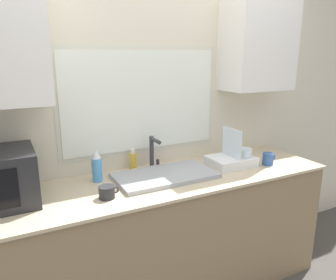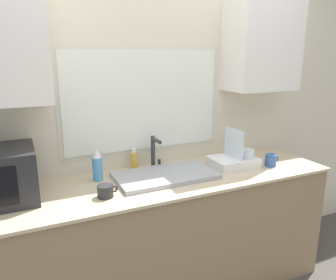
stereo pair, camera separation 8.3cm
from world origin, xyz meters
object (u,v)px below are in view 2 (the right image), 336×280
object	(u,v)px
spray_bottle	(97,165)
soap_bottle	(134,160)
dish_rack	(234,159)
mug_near_sink	(105,191)
faucet	(154,150)

from	to	relation	value
spray_bottle	soap_bottle	world-z (taller)	spray_bottle
dish_rack	mug_near_sink	distance (m)	1.04
faucet	spray_bottle	bearing A→B (deg)	-172.60
dish_rack	mug_near_sink	world-z (taller)	dish_rack
faucet	mug_near_sink	size ratio (longest dim) A/B	1.98
dish_rack	soap_bottle	xyz separation A→B (m)	(-0.72, 0.25, 0.02)
dish_rack	soap_bottle	size ratio (longest dim) A/B	2.14
dish_rack	soap_bottle	world-z (taller)	dish_rack
dish_rack	spray_bottle	distance (m)	1.02
dish_rack	spray_bottle	world-z (taller)	dish_rack
faucet	spray_bottle	distance (m)	0.45
mug_near_sink	dish_rack	bearing A→B (deg)	7.54
dish_rack	soap_bottle	bearing A→B (deg)	160.57
faucet	mug_near_sink	distance (m)	0.59
dish_rack	mug_near_sink	xyz separation A→B (m)	(-1.03, -0.14, -0.02)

